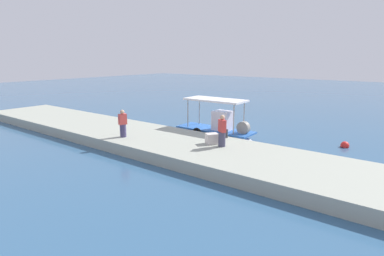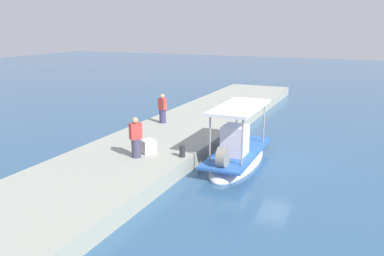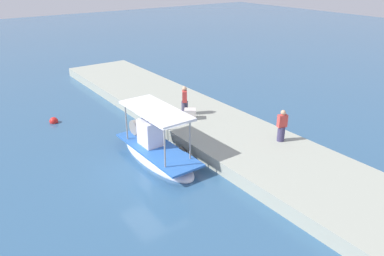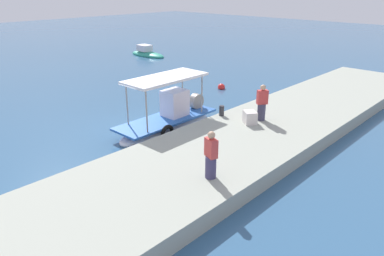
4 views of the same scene
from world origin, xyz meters
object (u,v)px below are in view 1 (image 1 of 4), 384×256
fisherman_by_crate (123,125)px  marker_buoy (345,145)px  mooring_bollard (226,134)px  main_fishing_boat (216,131)px  cargo_crate (212,139)px  fisherman_near_bollard (222,132)px

fisherman_by_crate → marker_buoy: bearing=37.7°
mooring_bollard → marker_buoy: (5.53, 4.51, -0.78)m
mooring_bollard → main_fishing_boat: bearing=135.8°
main_fishing_boat → cargo_crate: main_fishing_boat is taller
main_fishing_boat → mooring_bollard: main_fishing_boat is taller
main_fishing_boat → marker_buoy: bearing=20.4°
fisherman_near_bollard → cargo_crate: 0.87m
main_fishing_boat → fisherman_by_crate: 6.20m
main_fishing_boat → mooring_bollard: bearing=-44.2°
fisherman_by_crate → mooring_bollard: bearing=35.9°
fisherman_by_crate → cargo_crate: size_ratio=2.50×
mooring_bollard → cargo_crate: size_ratio=0.76×
fisherman_near_bollard → mooring_bollard: fisherman_near_bollard is taller
fisherman_by_crate → fisherman_near_bollard: bearing=17.9°
fisherman_by_crate → marker_buoy: size_ratio=3.28×
marker_buoy → mooring_bollard: bearing=-140.8°
mooring_bollard → marker_buoy: mooring_bollard is taller
main_fishing_boat → fisherman_near_bollard: 4.47m
cargo_crate → mooring_bollard: bearing=93.2°
main_fishing_boat → mooring_bollard: size_ratio=11.28×
fisherman_by_crate → cargo_crate: fisherman_by_crate is taller
fisherman_near_bollard → fisherman_by_crate: bearing=-162.1°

